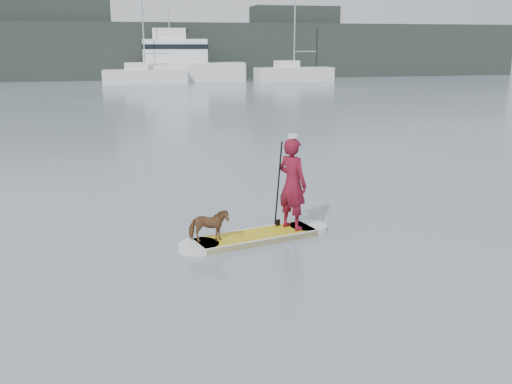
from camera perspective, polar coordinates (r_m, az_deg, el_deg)
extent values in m
plane|color=slate|center=(13.93, -2.83, -1.49)|extent=(140.00, 140.00, 0.00)
cube|color=gold|center=(11.62, 0.00, -4.49)|extent=(2.62, 1.38, 0.12)
cylinder|color=silver|center=(11.13, -5.76, -5.43)|extent=(0.80, 0.80, 0.12)
cylinder|color=silver|center=(12.21, 5.23, -3.59)|extent=(0.80, 0.80, 0.12)
cube|color=silver|center=(11.93, -0.82, -3.97)|extent=(2.44, 0.66, 0.12)
cube|color=silver|center=(11.31, 0.86, -5.04)|extent=(2.44, 0.66, 0.12)
imported|color=maroon|center=(11.72, 3.66, 0.82)|extent=(0.76, 0.83, 1.91)
cylinder|color=silver|center=(11.53, 3.74, 5.60)|extent=(0.22, 0.22, 0.07)
imported|color=#56361D|center=(11.08, -4.76, -3.38)|extent=(0.80, 0.42, 0.65)
cylinder|color=black|center=(11.87, 2.24, 0.65)|extent=(0.11, 0.30, 1.89)
cube|color=black|center=(12.12, 2.20, -3.48)|extent=(0.10, 0.04, 0.32)
cube|color=silver|center=(57.64, -11.00, 11.25)|extent=(8.17, 2.85, 1.34)
cube|color=white|center=(57.60, -11.87, 12.21)|extent=(2.33, 1.85, 0.67)
cylinder|color=#B7B7BC|center=(57.61, -11.30, 17.07)|extent=(0.13, 0.13, 10.37)
cylinder|color=#B7B7BC|center=(57.56, -9.93, 13.50)|extent=(2.31, 0.20, 0.10)
cube|color=silver|center=(60.45, 3.81, 11.66)|extent=(8.16, 3.09, 1.40)
cube|color=white|center=(60.13, 3.09, 12.66)|extent=(2.35, 1.96, 0.70)
cylinder|color=#B7B7BC|center=(60.43, 3.91, 17.17)|extent=(0.14, 0.14, 10.22)
cylinder|color=#B7B7BC|center=(60.81, 4.94, 13.83)|extent=(2.41, 0.25, 0.10)
cube|color=silver|center=(60.27, -6.81, 11.82)|extent=(12.05, 5.14, 1.91)
cube|color=white|center=(60.24, -8.02, 13.80)|extent=(6.75, 3.72, 2.33)
cube|color=white|center=(60.27, -8.65, 15.40)|extent=(3.51, 2.41, 1.06)
cube|color=black|center=(60.24, -8.03, 14.21)|extent=(6.87, 3.81, 0.48)
cylinder|color=#B7B7BC|center=(60.31, -8.70, 16.70)|extent=(0.11, 0.11, 1.70)
cube|color=black|center=(66.21, -11.46, 13.66)|extent=(90.00, 6.00, 6.00)
cube|color=black|center=(67.60, -20.33, 14.35)|extent=(14.00, 4.00, 9.00)
cube|color=black|center=(70.19, 3.81, 14.77)|extent=(10.00, 4.00, 8.00)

